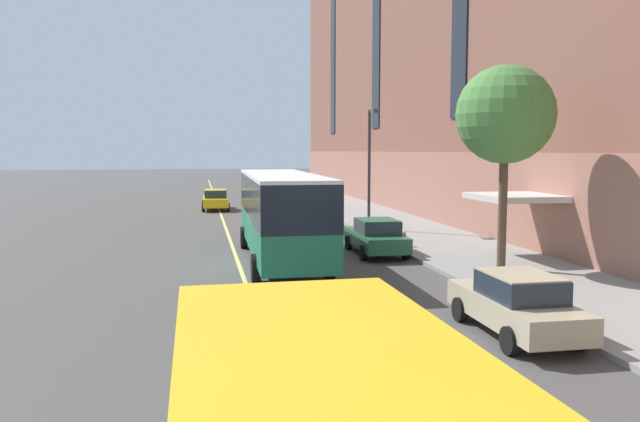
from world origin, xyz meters
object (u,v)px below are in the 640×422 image
(parked_car_green_0, at_px, (376,237))
(street_lamp, at_px, (370,156))
(fire_hydrant, at_px, (404,239))
(street_tree_mid_block, at_px, (505,115))
(city_bus, at_px, (281,211))
(parked_car_champagne_1, at_px, (517,304))
(parked_car_white_2, at_px, (278,190))
(taxi_cab, at_px, (215,200))

(parked_car_green_0, bearing_deg, street_lamp, 76.48)
(parked_car_green_0, bearing_deg, fire_hydrant, 33.32)
(street_lamp, bearing_deg, street_tree_mid_block, -81.76)
(street_lamp, height_order, fire_hydrant, street_lamp)
(city_bus, height_order, parked_car_champagne_1, city_bus)
(parked_car_green_0, height_order, parked_car_champagne_1, same)
(parked_car_white_2, bearing_deg, street_lamp, -85.86)
(city_bus, bearing_deg, parked_car_white_2, 83.00)
(street_tree_mid_block, bearing_deg, parked_car_green_0, 125.92)
(parked_car_champagne_1, bearing_deg, street_tree_mid_block, 65.29)
(city_bus, xyz_separation_m, parked_car_green_0, (4.31, 1.26, -1.30))
(parked_car_white_2, relative_size, fire_hydrant, 6.60)
(city_bus, xyz_separation_m, parked_car_champagne_1, (4.33, -10.87, -1.30))
(parked_car_champagne_1, xyz_separation_m, parked_car_white_2, (-0.16, 44.83, 0.00))
(parked_car_green_0, bearing_deg, parked_car_white_2, 90.24)
(street_tree_mid_block, xyz_separation_m, street_lamp, (-1.72, 11.85, -1.56))
(parked_car_green_0, xyz_separation_m, parked_car_champagne_1, (0.02, -12.13, -0.00))
(parked_car_champagne_1, bearing_deg, parked_car_green_0, 90.11)
(street_tree_mid_block, bearing_deg, parked_car_champagne_1, -114.71)
(parked_car_white_2, distance_m, fire_hydrant, 31.68)
(taxi_cab, relative_size, street_tree_mid_block, 0.64)
(parked_car_white_2, relative_size, taxi_cab, 1.01)
(parked_car_green_0, height_order, street_lamp, street_lamp)
(parked_car_champagne_1, xyz_separation_m, street_lamp, (1.69, 19.25, 3.42))
(city_bus, relative_size, parked_car_white_2, 2.53)
(parked_car_green_0, distance_m, parked_car_champagne_1, 12.13)
(taxi_cab, bearing_deg, parked_car_white_2, 59.97)
(parked_car_white_2, xyz_separation_m, fire_hydrant, (1.75, -31.63, -0.29))
(taxi_cab, bearing_deg, city_bus, -85.15)
(city_bus, xyz_separation_m, street_lamp, (6.02, 8.38, 2.12))
(parked_car_green_0, xyz_separation_m, street_tree_mid_block, (3.43, -4.73, 4.97))
(city_bus, relative_size, taxi_cab, 2.54)
(street_tree_mid_block, bearing_deg, fire_hydrant, 107.41)
(parked_car_green_0, height_order, parked_car_white_2, same)
(parked_car_champagne_1, relative_size, parked_car_white_2, 0.94)
(parked_car_green_0, height_order, street_tree_mid_block, street_tree_mid_block)
(parked_car_white_2, bearing_deg, parked_car_green_0, -89.76)
(street_tree_mid_block, bearing_deg, city_bus, 155.83)
(parked_car_champagne_1, height_order, fire_hydrant, parked_car_champagne_1)
(parked_car_white_2, relative_size, street_tree_mid_block, 0.64)
(parked_car_champagne_1, relative_size, fire_hydrant, 6.20)
(parked_car_champagne_1, height_order, taxi_cab, same)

